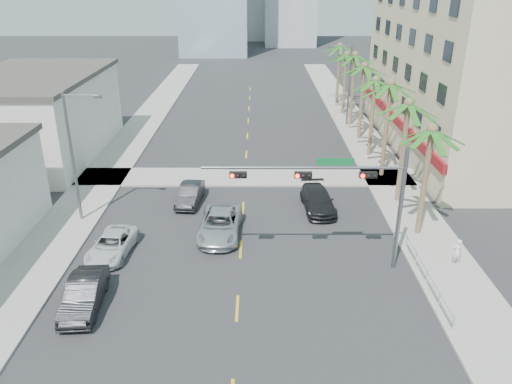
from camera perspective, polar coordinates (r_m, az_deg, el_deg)
ground at (r=23.22m, az=-2.54°, el=-19.03°), size 260.00×260.00×0.00m
sidewalk_right at (r=41.72m, az=15.37°, el=0.64°), size 4.00×120.00×0.15m
sidewalk_left at (r=42.29m, az=-17.82°, el=0.65°), size 4.00×120.00×0.15m
sidewalk_cross at (r=42.11m, az=-1.28°, el=1.73°), size 80.00×4.00×0.15m
building_right at (r=52.21m, az=24.41°, el=12.44°), size 15.25×28.00×15.00m
building_left_far at (r=50.99m, az=-23.85°, el=7.78°), size 11.00×18.00×7.20m
traffic_signal_mast at (r=27.62m, az=10.06°, el=0.49°), size 11.12×0.54×7.20m
palm_tree_0 at (r=32.14m, az=19.48°, el=6.61°), size 4.80×4.80×7.80m
palm_tree_1 at (r=36.83m, az=17.06°, el=9.52°), size 4.80×4.80×8.16m
palm_tree_2 at (r=41.65m, az=15.16°, el=11.75°), size 4.80×4.80×8.52m
palm_tree_3 at (r=46.73m, az=13.51°, el=12.26°), size 4.80×4.80×7.80m
palm_tree_4 at (r=51.67m, az=12.29°, el=13.78°), size 4.80×4.80×8.16m
palm_tree_5 at (r=56.66m, az=11.26°, el=15.04°), size 4.80×4.80×8.52m
palm_tree_6 at (r=61.82m, az=10.32°, el=15.13°), size 4.80×4.80×7.80m
palm_tree_7 at (r=66.86m, az=9.59°, el=16.09°), size 4.80×4.80×8.16m
streetlight_left at (r=34.98m, az=-20.03°, el=4.35°), size 2.55×0.25×9.00m
streetlight_right at (r=56.99m, az=10.44°, el=12.37°), size 2.55×0.25×9.00m
guardrail at (r=29.07m, az=18.98°, el=-9.04°), size 0.08×8.08×1.00m
car_parked_mid at (r=27.37m, az=-19.04°, el=-10.99°), size 1.95×4.80×1.55m
car_parked_far at (r=31.71m, az=-16.12°, el=-5.82°), size 2.62×4.88×1.30m
car_lane_left at (r=37.55m, az=-7.56°, el=-0.23°), size 1.89×4.44×1.42m
car_lane_center at (r=32.68m, az=-4.15°, el=-3.71°), size 2.86×5.74×1.56m
car_lane_right at (r=36.41m, az=7.08°, el=-0.93°), size 2.44×5.23×1.48m
pedestrian at (r=31.42m, az=22.01°, el=-6.35°), size 0.67×0.52×1.61m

